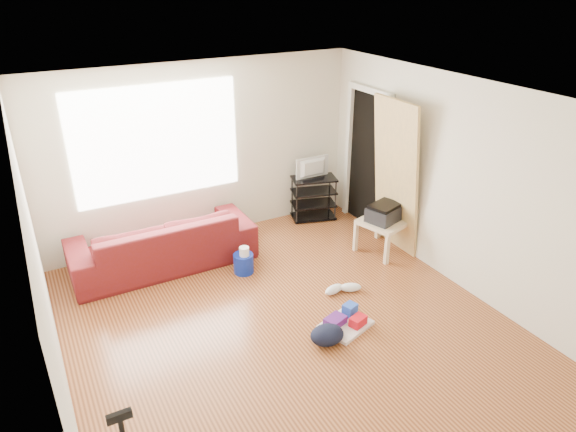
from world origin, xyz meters
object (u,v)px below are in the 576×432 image
side_table (383,225)px  backpack (327,343)px  sofa (165,264)px  tv_stand (313,198)px  cleaning_tray (346,321)px  bucket (244,272)px

side_table → backpack: bearing=-142.9°
sofa → tv_stand: size_ratio=3.12×
cleaning_tray → bucket: bearing=109.0°
sofa → side_table: side_table is taller
bucket → cleaning_tray: 1.64m
side_table → bucket: size_ratio=2.74×
bucket → side_table: bearing=-11.5°
sofa → bucket: size_ratio=9.04×
tv_stand → bucket: (-1.62, -0.96, -0.34)m
sofa → side_table: (2.76, -1.08, 0.39)m
tv_stand → cleaning_tray: size_ratio=1.21×
side_table → backpack: (-1.73, -1.31, -0.39)m
backpack → cleaning_tray: bearing=29.5°
bucket → backpack: (0.19, -1.69, 0.00)m
side_table → bucket: side_table is taller
side_table → backpack: side_table is taller
backpack → bucket: bearing=103.1°
tv_stand → side_table: bearing=-61.4°
sofa → bucket: 1.08m
sofa → bucket: (0.84, -0.69, 0.00)m
bucket → tv_stand: bearing=30.5°
cleaning_tray → backpack: cleaning_tray is taller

